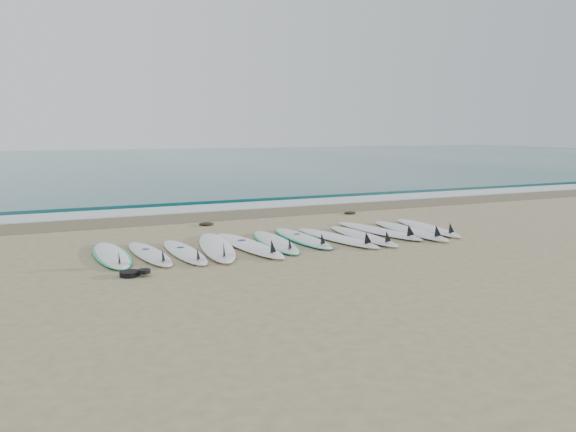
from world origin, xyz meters
name	(u,v)px	position (x,y,z in m)	size (l,w,h in m)	color
ground	(290,242)	(0.00, 0.00, 0.00)	(120.00, 120.00, 0.00)	#9D8A65
ocean	(105,162)	(0.00, 32.50, 0.01)	(120.00, 55.00, 0.03)	#1E5B5E
wet_sand_band	(227,215)	(0.00, 4.10, 0.01)	(120.00, 1.80, 0.01)	brown
foam_band	(212,208)	(0.00, 5.50, 0.02)	(120.00, 1.40, 0.04)	silver
wave_crest	(199,201)	(0.00, 7.00, 0.05)	(120.00, 1.00, 0.10)	#1E5B5E
surfboard_0	(112,255)	(-3.51, 0.06, 0.05)	(0.64, 2.47, 0.31)	white
surfboard_1	(150,254)	(-2.86, -0.15, 0.05)	(0.68, 2.38, 0.30)	white
surfboard_2	(185,252)	(-2.25, -0.27, 0.05)	(0.56, 2.40, 0.31)	white
surfboard_3	(217,247)	(-1.59, -0.12, 0.06)	(1.08, 2.93, 0.37)	white
surfboard_4	(250,245)	(-0.97, -0.21, 0.06)	(0.82, 2.84, 0.36)	white
surfboard_5	(276,242)	(-0.35, -0.06, 0.05)	(0.87, 2.58, 0.32)	white
surfboard_6	(303,238)	(0.32, 0.08, 0.05)	(0.62, 2.51, 0.32)	white
surfboard_7	(338,238)	(0.98, -0.25, 0.06)	(0.95, 2.67, 0.33)	white
surfboard_8	(364,236)	(1.58, -0.27, 0.06)	(0.56, 2.60, 0.33)	white
surfboard_9	(380,231)	(2.22, 0.10, 0.06)	(0.95, 2.77, 0.35)	white
surfboard_10	(411,230)	(2.86, -0.17, 0.06)	(0.71, 2.82, 0.36)	white
surfboard_11	(428,228)	(3.47, -0.02, 0.06)	(0.84, 2.64, 0.33)	white
seaweed_near	(206,224)	(-0.99, 2.71, 0.04)	(0.37, 0.29, 0.07)	black
seaweed_far	(350,213)	(3.11, 2.90, 0.03)	(0.35, 0.27, 0.07)	black
leash_coil	(133,273)	(-3.37, -1.45, 0.05)	(0.46, 0.36, 0.11)	black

